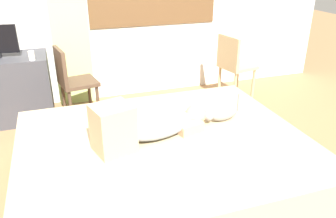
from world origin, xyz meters
The scene contains 8 objects.
ground_plane centered at (0.00, 0.00, 0.00)m, with size 16.00×16.00×0.00m, color olive.
bed centered at (0.12, 0.07, 0.25)m, with size 2.18×1.78×0.50m.
person_lying centered at (0.02, 0.11, 0.61)m, with size 0.94×0.47×0.34m.
cat centered at (0.68, 0.22, 0.57)m, with size 0.35×0.16×0.21m.
desk centered at (-1.11, 1.92, 0.37)m, with size 0.90×0.56×0.74m.
cup centered at (-0.80, 1.71, 0.79)m, with size 0.06×0.06×0.10m, color white.
chair_by_desk centered at (-0.43, 1.63, 0.51)m, with size 0.45×0.45×0.86m.
chair_spare centered at (1.54, 1.60, 0.51)m, with size 0.45×0.45×0.86m.
Camera 1 is at (-0.56, -2.06, 1.77)m, focal length 36.66 mm.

